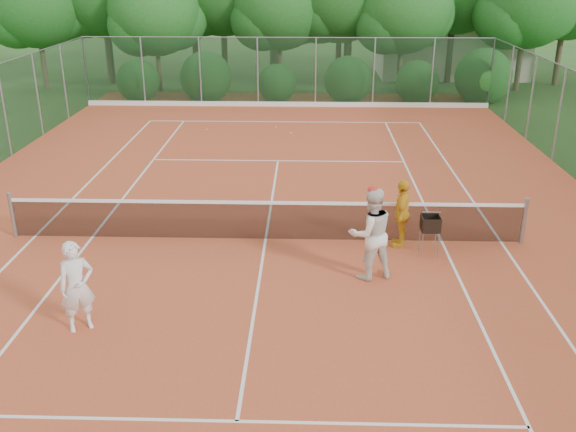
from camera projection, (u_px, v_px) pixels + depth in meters
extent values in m
plane|color=#254B1B|center=(266.00, 240.00, 15.04)|extent=(120.00, 120.00, 0.00)
cube|color=#BB502B|center=(266.00, 240.00, 15.04)|extent=(18.00, 36.00, 0.02)
cube|color=beige|center=(449.00, 48.00, 36.52)|extent=(8.00, 5.00, 3.00)
cylinder|color=gray|center=(12.00, 215.00, 15.00)|extent=(0.10, 0.10, 1.10)
cylinder|color=gray|center=(524.00, 221.00, 14.66)|extent=(0.10, 0.10, 1.10)
cube|color=black|center=(265.00, 221.00, 14.87)|extent=(11.87, 0.03, 0.86)
cube|color=white|center=(265.00, 203.00, 14.69)|extent=(11.87, 0.04, 0.07)
imported|color=silver|center=(77.00, 286.00, 11.11)|extent=(0.72, 0.65, 1.66)
imported|color=silver|center=(371.00, 233.00, 12.92)|extent=(1.13, 1.00, 1.94)
ellipsoid|color=red|center=(373.00, 190.00, 12.57)|extent=(0.22, 0.22, 0.14)
imported|color=gold|center=(402.00, 213.00, 14.45)|extent=(0.61, 0.99, 1.58)
cylinder|color=gray|center=(422.00, 245.00, 14.05)|extent=(0.02, 0.02, 0.57)
cylinder|color=gray|center=(435.00, 239.00, 14.36)|extent=(0.02, 0.02, 0.57)
cube|color=black|center=(431.00, 223.00, 14.04)|extent=(0.39, 0.39, 0.33)
sphere|color=yellow|center=(207.00, 130.00, 24.73)|extent=(0.07, 0.07, 0.07)
sphere|color=#C2DC33|center=(291.00, 133.00, 24.24)|extent=(0.07, 0.07, 0.07)
sphere|color=gold|center=(276.00, 127.00, 25.10)|extent=(0.07, 0.07, 0.07)
cube|color=white|center=(284.00, 122.00, 26.07)|extent=(11.03, 0.06, 0.01)
cube|color=white|center=(35.00, 237.00, 15.19)|extent=(0.06, 23.77, 0.01)
cube|color=white|center=(501.00, 242.00, 14.88)|extent=(0.06, 23.77, 0.01)
cube|color=white|center=(92.00, 237.00, 15.15)|extent=(0.06, 23.77, 0.01)
cube|color=white|center=(442.00, 242.00, 14.92)|extent=(0.06, 23.77, 0.01)
cube|color=white|center=(278.00, 161.00, 20.98)|extent=(8.23, 0.06, 0.01)
cube|color=white|center=(237.00, 421.00, 9.09)|extent=(8.23, 0.06, 0.01)
cube|color=white|center=(266.00, 239.00, 15.03)|extent=(0.06, 12.80, 0.01)
cube|color=#19381E|center=(287.00, 72.00, 28.41)|extent=(18.00, 0.02, 3.00)
cylinder|color=gray|center=(86.00, 71.00, 28.67)|extent=(0.07, 0.07, 3.00)
cylinder|color=gray|center=(491.00, 73.00, 28.15)|extent=(0.07, 0.07, 3.00)
cylinder|color=gray|center=(86.00, 71.00, 28.67)|extent=(0.07, 0.07, 3.00)
cylinder|color=gray|center=(491.00, 73.00, 28.15)|extent=(0.07, 0.07, 3.00)
cylinder|color=brown|center=(42.00, 51.00, 32.36)|extent=(0.26, 0.26, 3.75)
cylinder|color=brown|center=(109.00, 41.00, 33.54)|extent=(0.30, 0.30, 4.40)
cylinder|color=brown|center=(158.00, 59.00, 31.82)|extent=(0.22, 0.22, 3.20)
sphere|color=#1F5B1E|center=(155.00, 9.00, 30.95)|extent=(4.48, 4.48, 4.48)
cylinder|color=brown|center=(224.00, 40.00, 33.82)|extent=(0.31, 0.31, 4.50)
cylinder|color=brown|center=(280.00, 53.00, 32.52)|extent=(0.24, 0.24, 3.50)
sphere|color=#1F5B1E|center=(279.00, 0.00, 31.56)|extent=(4.90, 4.90, 4.90)
cylinder|color=brown|center=(339.00, 46.00, 32.79)|extent=(0.28, 0.28, 4.10)
cylinder|color=brown|center=(400.00, 57.00, 31.72)|extent=(0.23, 0.23, 3.40)
sphere|color=#1F5B1E|center=(403.00, 3.00, 30.79)|extent=(4.76, 4.76, 4.76)
cylinder|color=brown|center=(451.00, 38.00, 33.91)|extent=(0.32, 0.32, 4.65)
cylinder|color=brown|center=(520.00, 52.00, 31.84)|extent=(0.26, 0.26, 3.80)
cylinder|color=brown|center=(560.00, 44.00, 33.17)|extent=(0.29, 0.29, 4.25)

